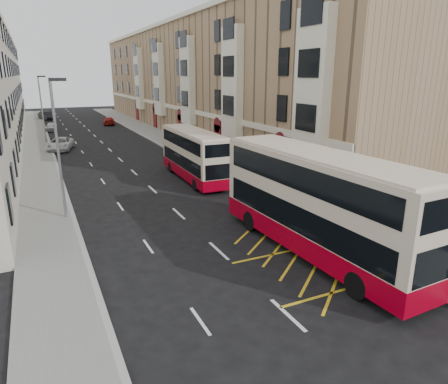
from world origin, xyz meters
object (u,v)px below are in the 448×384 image
car_dark (47,116)px  white_van (60,144)px  double_decker_front (318,204)px  pedestrian_near (406,234)px  street_lamp_far (42,105)px  car_red (109,121)px  street_lamp_near (58,142)px  pedestrian_far (307,190)px  car_silver (51,127)px  bus_shelter (420,213)px  double_decker_rear (194,155)px  pedestrian_mid (381,215)px

car_dark → white_van: bearing=-108.7°
double_decker_front → pedestrian_near: (3.81, -1.90, -1.47)m
street_lamp_far → white_van: bearing=-77.5°
pedestrian_near → white_van: pedestrian_near is taller
pedestrian_near → car_dark: (-13.14, 71.15, -0.27)m
double_decker_front → car_red: size_ratio=2.76×
street_lamp_near → street_lamp_far: 30.00m
street_lamp_near → street_lamp_far: bearing=90.0°
pedestrian_far → car_dark: 64.50m
street_lamp_far → car_silver: street_lamp_far is taller
bus_shelter → street_lamp_near: bearing=139.9°
double_decker_rear → pedestrian_far: (4.25, -9.52, -0.97)m
bus_shelter → pedestrian_mid: bus_shelter is taller
white_van → street_lamp_far: bearing=116.5°
pedestrian_near → car_silver: 55.35m
street_lamp_far → double_decker_front: size_ratio=0.64×
double_decker_front → pedestrian_near: bearing=-28.8°
white_van → car_silver: (-0.12, 17.46, -0.06)m
pedestrian_far → bus_shelter: bearing=107.3°
pedestrian_mid → white_van: (-14.20, 33.62, -0.25)m
street_lamp_near → double_decker_rear: street_lamp_near is taller
car_silver → street_lamp_far: bearing=-86.8°
street_lamp_near → car_red: bearing=77.2°
pedestrian_mid → car_dark: 69.96m
car_dark → double_decker_front: bearing=-101.3°
pedestrian_far → double_decker_front: bearing=72.8°
white_van → car_dark: (-0.14, 34.85, 0.06)m
double_decker_rear → white_van: 20.82m
pedestrian_near → pedestrian_far: bearing=-129.3°
bus_shelter → car_dark: 72.72m
car_red → bus_shelter: bearing=102.6°
double_decker_rear → street_lamp_near: bearing=-150.7°
pedestrian_far → white_van: (-13.24, 28.25, -0.36)m
street_lamp_near → white_van: street_lamp_near is taller
pedestrian_far → car_dark: size_ratio=0.40×
street_lamp_far → car_red: 19.48m
pedestrian_near → car_dark: 72.36m
pedestrian_near → car_silver: size_ratio=0.46×
car_red → car_silver: bearing=33.4°
pedestrian_far → car_dark: bearing=-61.8°
white_van → pedestrian_near: bearing=-56.3°
pedestrian_mid → car_red: 55.63m
bus_shelter → car_dark: (-13.54, 71.43, -1.37)m
double_decker_front → pedestrian_far: (4.05, 6.15, -1.44)m
double_decker_rear → car_red: 40.53m
double_decker_rear → white_van: (-8.99, 18.73, -1.34)m
car_red → car_dark: bearing=-46.3°
white_van → car_red: bearing=81.3°
car_silver → car_dark: 17.38m
double_decker_front → pedestrian_far: 7.51m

